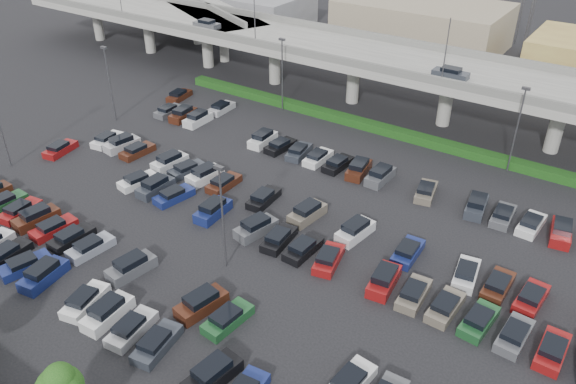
{
  "coord_description": "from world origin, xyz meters",
  "views": [
    {
      "loc": [
        26.97,
        -37.65,
        32.34
      ],
      "look_at": [
        -0.69,
        2.96,
        2.0
      ],
      "focal_mm": 35.0,
      "sensor_mm": 36.0,
      "label": 1
    }
  ],
  "objects": [
    {
      "name": "overpass",
      "position": [
        -0.18,
        31.97,
        6.97
      ],
      "size": [
        150.0,
        13.0,
        15.8
      ],
      "color": "gray",
      "rests_on": "ground"
    },
    {
      "name": "tree_row",
      "position": [
        0.7,
        -26.53,
        3.52
      ],
      "size": [
        65.07,
        3.66,
        5.94
      ],
      "color": "#332316",
      "rests_on": "ground"
    },
    {
      "name": "ground",
      "position": [
        0.0,
        0.0,
        0.0
      ],
      "size": [
        280.0,
        280.0,
        0.0
      ],
      "primitive_type": "plane",
      "color": "black"
    },
    {
      "name": "light_poles",
      "position": [
        -4.13,
        2.0,
        6.24
      ],
      "size": [
        66.9,
        48.38,
        10.3
      ],
      "color": "#46464B",
      "rests_on": "ground"
    },
    {
      "name": "distant_buildings",
      "position": [
        12.38,
        61.81,
        3.74
      ],
      "size": [
        138.0,
        24.0,
        9.0
      ],
      "color": "gray",
      "rests_on": "ground"
    },
    {
      "name": "parked_cars",
      "position": [
        -0.41,
        -3.27,
        0.62
      ],
      "size": [
        63.09,
        41.67,
        1.67
      ],
      "color": "#461F12",
      "rests_on": "ground"
    },
    {
      "name": "hedge",
      "position": [
        0.0,
        25.0,
        0.55
      ],
      "size": [
        66.0,
        1.6,
        1.1
      ],
      "primitive_type": "cube",
      "color": "#143910",
      "rests_on": "ground"
    },
    {
      "name": "on_ramp",
      "position": [
        -52.1,
        43.05,
        6.86
      ],
      "size": [
        50.93,
        30.13,
        8.8
      ],
      "color": "gray",
      "rests_on": "ground"
    }
  ]
}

